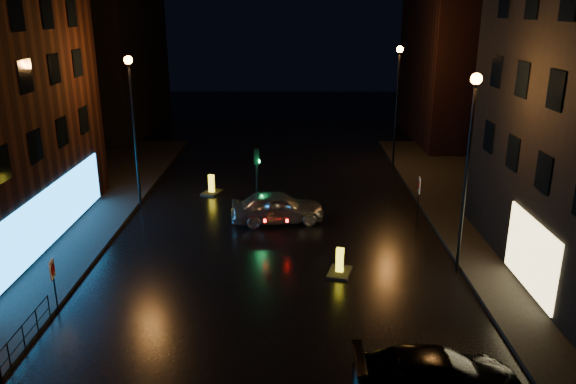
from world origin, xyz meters
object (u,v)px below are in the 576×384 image
(bollard_far, at_px, (212,189))
(road_sign_right, at_px, (419,189))
(bollard_near, at_px, (340,268))
(road_sign_left, at_px, (53,274))
(silver_hatchback, at_px, (278,207))
(traffic_signal, at_px, (257,199))
(dark_sedan, at_px, (438,375))

(bollard_far, bearing_deg, road_sign_right, -2.60)
(bollard_near, bearing_deg, road_sign_left, -147.23)
(silver_hatchback, bearing_deg, bollard_near, -163.10)
(traffic_signal, height_order, road_sign_right, traffic_signal)
(dark_sedan, xyz_separation_m, bollard_near, (-2.17, 7.89, -0.45))
(bollard_near, distance_m, bollard_far, 12.76)
(dark_sedan, height_order, road_sign_right, road_sign_right)
(silver_hatchback, distance_m, road_sign_left, 12.27)
(dark_sedan, height_order, bollard_far, dark_sedan)
(silver_hatchback, height_order, road_sign_left, road_sign_left)
(traffic_signal, distance_m, dark_sedan, 17.26)
(road_sign_right, bearing_deg, dark_sedan, 86.67)
(dark_sedan, bearing_deg, road_sign_left, 70.33)
(dark_sedan, relative_size, road_sign_right, 1.99)
(silver_hatchback, xyz_separation_m, dark_sedan, (4.95, -13.94, -0.12))
(traffic_signal, xyz_separation_m, road_sign_right, (8.52, -2.21, 1.33))
(dark_sedan, xyz_separation_m, road_sign_right, (2.38, 13.92, 1.13))
(road_sign_left, bearing_deg, traffic_signal, 51.81)
(bollard_far, relative_size, road_sign_right, 0.64)
(dark_sedan, distance_m, road_sign_left, 13.66)
(bollard_far, distance_m, road_sign_left, 14.61)
(road_sign_right, bearing_deg, traffic_signal, -8.18)
(traffic_signal, bearing_deg, silver_hatchback, -61.43)
(dark_sedan, xyz_separation_m, road_sign_left, (-12.83, 4.58, 0.90))
(bollard_near, distance_m, road_sign_right, 7.72)
(bollard_far, relative_size, road_sign_left, 0.73)
(traffic_signal, bearing_deg, road_sign_left, -120.11)
(traffic_signal, height_order, dark_sedan, traffic_signal)
(traffic_signal, relative_size, bollard_near, 2.27)
(silver_hatchback, relative_size, bollard_near, 3.18)
(bollard_near, bearing_deg, road_sign_right, 68.48)
(bollard_near, bearing_deg, traffic_signal, 131.24)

